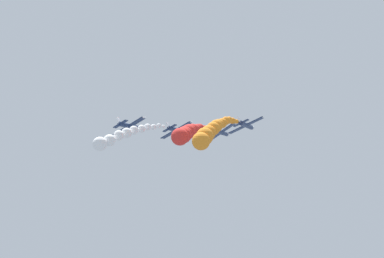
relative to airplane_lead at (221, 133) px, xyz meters
name	(u,v)px	position (x,y,z in m)	size (l,w,h in m)	color
airplane_lead	(221,133)	(0.00, 0.00, 0.00)	(8.40, 10.35, 5.20)	navy
smoke_trail_lead	(189,133)	(1.37, -23.32, -2.56)	(4.57, 24.20, 6.14)	red
airplane_left_inner	(177,130)	(-9.77, -6.36, 0.42)	(8.81, 10.35, 4.37)	navy
smoke_trail_left_inner	(120,136)	(-11.67, -28.83, -3.28)	(5.00, 22.10, 7.61)	white
airplane_right_inner	(246,125)	(8.68, -6.10, 0.68)	(8.98, 10.35, 3.98)	navy
smoke_trail_right_inner	(212,131)	(9.38, -30.60, -3.48)	(3.33, 25.08, 8.49)	orange
airplane_left_outer	(130,126)	(-17.86, -15.88, 0.73)	(8.79, 10.35, 4.42)	navy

